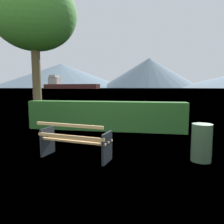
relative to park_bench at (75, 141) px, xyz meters
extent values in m
plane|color=olive|center=(0.01, 0.06, -0.42)|extent=(1400.00, 1400.00, 0.00)
plane|color=#6B8EA3|center=(0.01, 307.48, -0.42)|extent=(620.00, 620.00, 0.00)
cube|color=tan|center=(-0.02, -0.13, 0.03)|extent=(1.65, 0.37, 0.04)
cube|color=tan|center=(0.01, 0.06, 0.03)|extent=(1.65, 0.37, 0.04)
cube|color=tan|center=(0.05, 0.25, 0.03)|extent=(1.65, 0.37, 0.04)
cube|color=tan|center=(-0.04, -0.20, 0.15)|extent=(1.65, 0.35, 0.06)
cube|color=tan|center=(-0.05, -0.25, 0.41)|extent=(1.65, 0.35, 0.06)
cube|color=#1E2328|center=(-0.77, 0.19, -0.09)|extent=(0.14, 0.51, 0.68)
cube|color=#1E2328|center=(0.79, -0.11, -0.09)|extent=(0.14, 0.51, 0.68)
cube|color=#285B23|center=(0.01, 3.38, 0.13)|extent=(6.09, 0.63, 1.12)
cylinder|color=brown|center=(-3.11, 3.91, 1.43)|extent=(0.36, 0.36, 3.71)
ellipsoid|color=#427F38|center=(-3.11, 3.91, 4.26)|extent=(3.53, 3.53, 3.00)
cylinder|color=#385138|center=(2.85, 0.35, 0.00)|extent=(0.44, 0.44, 0.85)
cube|color=#471E19|center=(-93.62, 242.74, 2.33)|extent=(75.54, 26.58, 5.51)
cube|color=beige|center=(-117.07, 248.01, 9.49)|extent=(15.24, 12.08, 8.81)
cube|color=beige|center=(-117.07, 248.01, 15.27)|extent=(11.51, 12.21, 2.75)
cone|color=slate|center=(-255.07, 590.95, 34.93)|extent=(385.52, 385.52, 70.70)
cone|color=slate|center=(0.01, 565.45, 38.55)|extent=(257.78, 257.78, 77.94)
camera|label=1|loc=(1.68, -4.52, 1.23)|focal=33.72mm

